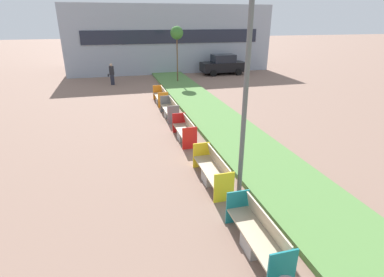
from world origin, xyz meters
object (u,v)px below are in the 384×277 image
(street_lamp_post, at_px, (249,46))
(parked_car_distant, at_px, (223,65))
(bench_red_frame, at_px, (185,132))
(bench_orange_frame, at_px, (161,97))
(pedestrian_walking, at_px, (112,74))
(bench_yellow_frame, at_px, (213,172))
(bench_teal_frame, at_px, (258,237))
(bench_grey_frame, at_px, (170,111))
(sapling_tree_far, at_px, (177,34))

(street_lamp_post, distance_m, parked_car_distant, 21.47)
(bench_red_frame, distance_m, bench_orange_frame, 6.44)
(pedestrian_walking, distance_m, parked_car_distant, 10.64)
(bench_orange_frame, xyz_separation_m, street_lamp_post, (0.61, -11.07, 4.01))
(bench_yellow_frame, distance_m, parked_car_distant, 20.66)
(street_lamp_post, bearing_deg, bench_teal_frame, -104.00)
(bench_teal_frame, relative_size, bench_orange_frame, 1.04)
(bench_grey_frame, bearing_deg, sapling_tree_far, 75.10)
(bench_yellow_frame, xyz_separation_m, parked_car_distant, (7.51, 19.24, 0.54))
(bench_red_frame, xyz_separation_m, bench_grey_frame, (0.00, 3.42, 0.00))
(bench_red_frame, distance_m, bench_grey_frame, 3.42)
(street_lamp_post, height_order, sapling_tree_far, street_lamp_post)
(sapling_tree_far, relative_size, parked_car_distant, 1.06)
(sapling_tree_far, bearing_deg, street_lamp_post, -95.94)
(bench_teal_frame, bearing_deg, bench_orange_frame, 90.00)
(bench_orange_frame, bearing_deg, sapling_tree_far, 68.11)
(street_lamp_post, relative_size, parked_car_distant, 1.89)
(bench_orange_frame, bearing_deg, parked_car_distant, 50.04)
(bench_red_frame, xyz_separation_m, pedestrian_walking, (-2.88, 13.12, 0.49))
(bench_orange_frame, xyz_separation_m, sapling_tree_far, (2.38, 5.93, 3.54))
(bench_teal_frame, xyz_separation_m, bench_red_frame, (-0.00, 7.09, -0.00))
(bench_yellow_frame, height_order, pedestrian_walking, pedestrian_walking)
(bench_yellow_frame, distance_m, street_lamp_post, 4.13)
(bench_yellow_frame, bearing_deg, bench_teal_frame, -90.02)
(parked_car_distant, bearing_deg, bench_grey_frame, -122.89)
(bench_red_frame, bearing_deg, bench_teal_frame, -89.98)
(street_lamp_post, distance_m, sapling_tree_far, 17.10)
(bench_teal_frame, xyz_separation_m, sapling_tree_far, (2.38, 19.45, 3.53))
(sapling_tree_far, bearing_deg, bench_orange_frame, -111.89)
(bench_yellow_frame, relative_size, bench_orange_frame, 1.08)
(street_lamp_post, height_order, pedestrian_walking, street_lamp_post)
(sapling_tree_far, xyz_separation_m, pedestrian_walking, (-5.26, 0.76, -3.04))
(bench_teal_frame, xyz_separation_m, street_lamp_post, (0.61, 2.45, 4.01))
(bench_grey_frame, relative_size, pedestrian_walking, 1.31)
(bench_red_frame, xyz_separation_m, parked_car_distant, (7.51, 15.40, 0.55))
(parked_car_distant, bearing_deg, sapling_tree_far, -150.17)
(bench_orange_frame, bearing_deg, bench_red_frame, -90.01)
(pedestrian_walking, relative_size, parked_car_distant, 0.40)
(street_lamp_post, bearing_deg, parked_car_distant, 71.00)
(bench_grey_frame, relative_size, sapling_tree_far, 0.50)
(bench_teal_frame, relative_size, street_lamp_post, 0.28)
(bench_grey_frame, distance_m, street_lamp_post, 9.02)
(bench_red_frame, height_order, pedestrian_walking, pedestrian_walking)
(bench_yellow_frame, bearing_deg, street_lamp_post, -52.50)
(bench_teal_frame, relative_size, parked_car_distant, 0.53)
(bench_grey_frame, height_order, pedestrian_walking, pedestrian_walking)
(bench_orange_frame, bearing_deg, bench_teal_frame, -90.00)
(bench_yellow_frame, bearing_deg, bench_grey_frame, 90.01)
(street_lamp_post, xyz_separation_m, pedestrian_walking, (-3.49, 17.76, -3.52))
(pedestrian_walking, bearing_deg, bench_yellow_frame, -80.35)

